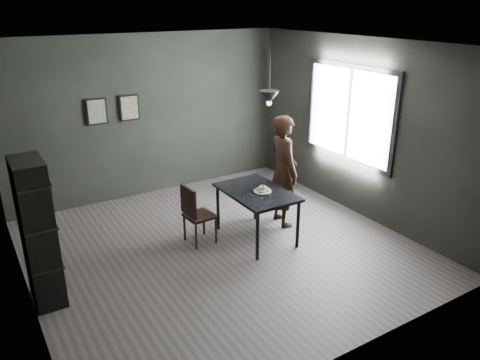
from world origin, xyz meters
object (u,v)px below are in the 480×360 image
cafe_table (257,196)px  white_plate (263,192)px  woman (283,171)px  shelf_unit (38,233)px  pendant_lamp (269,97)px  wood_chair (195,211)px

cafe_table → white_plate: bearing=-63.3°
woman → shelf_unit: woman is taller
white_plate → shelf_unit: 2.97m
shelf_unit → pendant_lamp: size_ratio=2.00×
cafe_table → woman: (0.62, 0.21, 0.20)m
white_plate → woman: 0.66m
pendant_lamp → wood_chair: bearing=168.4°
wood_chair → shelf_unit: size_ratio=0.51×
shelf_unit → pendant_lamp: pendant_lamp is taller
wood_chair → shelf_unit: shelf_unit is taller
wood_chair → white_plate: bearing=-29.2°
woman → wood_chair: 1.51m
woman → pendant_lamp: pendant_lamp is taller
woman → wood_chair: woman is taller
wood_chair → pendant_lamp: bearing=-15.9°
cafe_table → wood_chair: bearing=158.9°
white_plate → woman: woman is taller
white_plate → pendant_lamp: size_ratio=0.27×
cafe_table → wood_chair: wood_chair is taller
white_plate → wood_chair: 1.00m
white_plate → pendant_lamp: 1.32m
white_plate → shelf_unit: (-2.96, 0.09, 0.11)m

